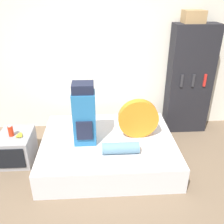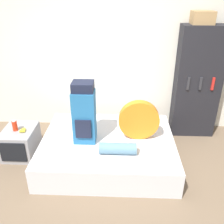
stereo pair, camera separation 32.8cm
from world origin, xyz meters
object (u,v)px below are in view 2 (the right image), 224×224
(tent_bag, at_px, (139,120))
(cardboard_box, at_px, (203,17))
(sleeping_roll, at_px, (118,149))
(television, at_px, (20,142))
(canister, at_px, (15,126))
(backpack, at_px, (84,114))
(bookshelf, at_px, (197,83))

(tent_bag, distance_m, cardboard_box, 1.84)
(sleeping_roll, xyz_separation_m, television, (-1.56, 0.46, -0.24))
(tent_bag, bearing_deg, television, 178.88)
(sleeping_roll, height_order, canister, canister)
(backpack, distance_m, canister, 1.14)
(backpack, bearing_deg, bookshelf, 27.56)
(bookshelf, height_order, cardboard_box, cardboard_box)
(television, distance_m, cardboard_box, 3.42)
(backpack, height_order, bookshelf, bookshelf)
(canister, height_order, bookshelf, bookshelf)
(tent_bag, relative_size, cardboard_box, 1.82)
(canister, bearing_deg, television, 27.98)
(sleeping_roll, relative_size, canister, 2.92)
(backpack, height_order, sleeping_roll, backpack)
(tent_bag, bearing_deg, canister, 179.40)
(backpack, distance_m, sleeping_roll, 0.68)
(television, relative_size, bookshelf, 0.32)
(backpack, xyz_separation_m, bookshelf, (1.81, 0.94, 0.13))
(tent_bag, xyz_separation_m, sleeping_roll, (-0.30, -0.42, -0.22))
(television, relative_size, cardboard_box, 1.85)
(tent_bag, relative_size, sleeping_roll, 1.18)
(sleeping_roll, bearing_deg, bookshelf, 43.66)
(backpack, bearing_deg, tent_bag, 7.54)
(sleeping_roll, bearing_deg, backpack, 147.16)
(canister, height_order, cardboard_box, cardboard_box)
(backpack, relative_size, canister, 5.24)
(backpack, height_order, tent_bag, backpack)
(backpack, height_order, canister, backpack)
(tent_bag, height_order, canister, tent_bag)
(tent_bag, height_order, sleeping_roll, tent_bag)
(television, height_order, canister, canister)
(sleeping_roll, distance_m, television, 1.64)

